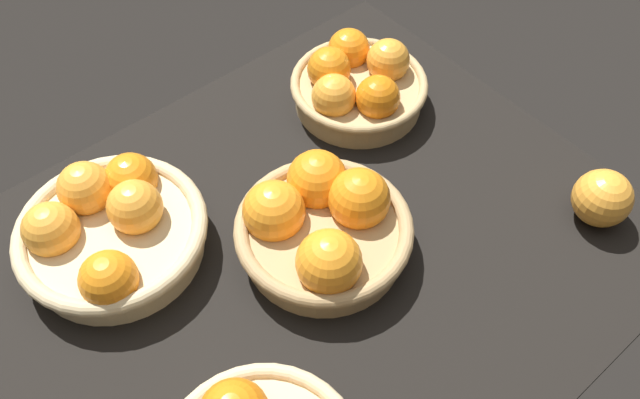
{
  "coord_description": "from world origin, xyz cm",
  "views": [
    {
      "loc": [
        31.14,
        38.03,
        77.08
      ],
      "look_at": [
        -3.4,
        -3.16,
        7.0
      ],
      "focal_mm": 36.6,
      "sensor_mm": 36.0,
      "label": 1
    }
  ],
  "objects_px": {
    "basket_center": "(322,225)",
    "loose_orange_front_gap": "(602,198)",
    "basket_near_left": "(357,84)",
    "basket_near_right": "(110,229)"
  },
  "relations": [
    {
      "from": "basket_center",
      "to": "loose_orange_front_gap",
      "type": "bearing_deg",
      "value": 147.01
    },
    {
      "from": "basket_near_left",
      "to": "loose_orange_front_gap",
      "type": "xyz_separation_m",
      "value": [
        -0.1,
        0.38,
        0.0
      ]
    },
    {
      "from": "basket_near_left",
      "to": "basket_near_right",
      "type": "bearing_deg",
      "value": -0.11
    },
    {
      "from": "basket_near_right",
      "to": "basket_near_left",
      "type": "distance_m",
      "value": 0.43
    },
    {
      "from": "basket_center",
      "to": "basket_near_right",
      "type": "bearing_deg",
      "value": -38.84
    },
    {
      "from": "basket_near_right",
      "to": "loose_orange_front_gap",
      "type": "distance_m",
      "value": 0.66
    },
    {
      "from": "basket_center",
      "to": "basket_near_left",
      "type": "distance_m",
      "value": 0.28
    },
    {
      "from": "basket_near_left",
      "to": "loose_orange_front_gap",
      "type": "distance_m",
      "value": 0.4
    },
    {
      "from": "basket_near_right",
      "to": "basket_near_left",
      "type": "bearing_deg",
      "value": 179.89
    },
    {
      "from": "basket_center",
      "to": "basket_near_left",
      "type": "relative_size",
      "value": 1.09
    }
  ]
}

